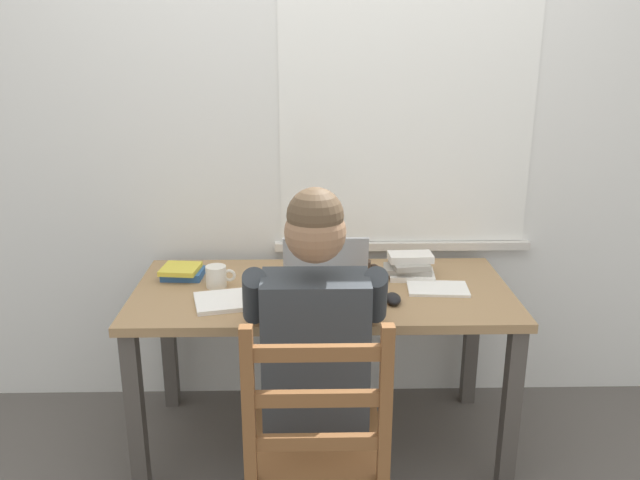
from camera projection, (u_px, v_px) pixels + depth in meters
ground_plane at (322, 440)px, 2.83m from camera, size 8.00×8.00×0.00m
back_wall at (322, 125)px, 2.85m from camera, size 6.00×0.08×2.60m
desk at (322, 309)px, 2.64m from camera, size 1.50×0.71×0.70m
seated_person at (315, 342)px, 2.21m from camera, size 0.50×0.60×1.24m
wooden_chair at (317, 449)px, 2.01m from camera, size 0.42×0.42×0.94m
laptop at (326, 287)px, 2.48m from camera, size 0.33×0.28×0.23m
computer_mouse at (393, 299)px, 2.47m from camera, size 0.06×0.10×0.03m
coffee_mug_white at (217, 276)px, 2.62m from camera, size 0.12×0.08×0.09m
coffee_mug_dark at (361, 271)px, 2.68m from camera, size 0.12×0.08×0.09m
book_stack_main at (410, 266)px, 2.73m from camera, size 0.22×0.17×0.10m
book_stack_side at (182, 272)px, 2.72m from camera, size 0.18×0.16×0.05m
paper_pile_near_laptop at (224, 301)px, 2.47m from camera, size 0.25×0.24×0.02m
paper_pile_back_corner at (438, 289)px, 2.60m from camera, size 0.25×0.17×0.01m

